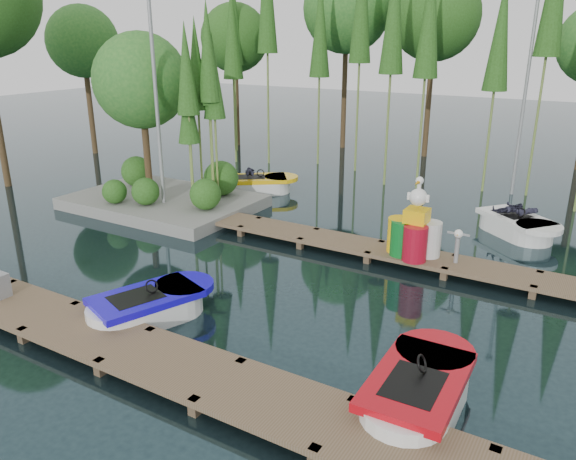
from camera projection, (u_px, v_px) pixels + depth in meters
The scene contains 14 objects.
ground_plane at pixel (261, 274), 14.07m from camera, with size 90.00×90.00×0.00m, color #1D3136.
near_dock at pixel (126, 347), 10.35m from camera, with size 18.00×1.50×0.50m.
far_dock at pixel (340, 242), 15.54m from camera, with size 15.00×1.20×0.50m.
island at pixel (156, 113), 18.73m from camera, with size 6.20×4.20×6.75m.
tree_screen at pixel (366, 22), 21.61m from camera, with size 34.42×18.53×10.31m.
lamp_island at pixel (155, 82), 17.35m from camera, with size 0.30×0.30×7.25m.
lamp_rear at pixel (527, 77), 19.63m from camera, with size 0.30×0.30×7.25m.
boat_blue at pixel (149, 307), 11.76m from camera, with size 2.15×3.06×0.94m.
boat_red at pixel (418, 393), 8.93m from camera, with size 1.41×2.99×1.00m.
boat_yellow_far at pixel (258, 184), 21.19m from camera, with size 3.05×2.72×1.43m.
boat_white_far at pixel (517, 226), 16.67m from camera, with size 2.96×2.74×1.32m.
yellow_barrel at pixel (399, 235), 14.55m from camera, with size 0.61×0.61×0.91m, color yellow.
drum_cluster at pixel (416, 234), 14.14m from camera, with size 1.21×1.11×2.09m.
seagull_post at pixel (458, 240), 13.78m from camera, with size 0.54×0.29×0.87m.
Camera 1 is at (7.22, -10.73, 5.70)m, focal length 35.00 mm.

